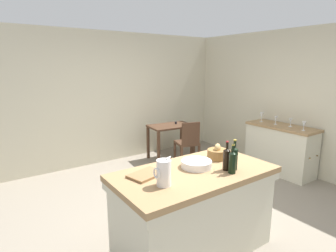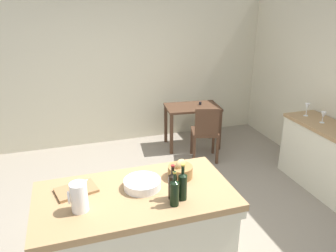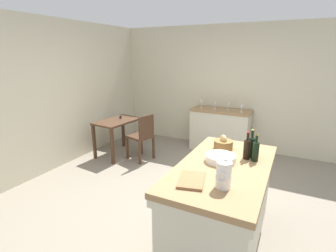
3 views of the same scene
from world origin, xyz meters
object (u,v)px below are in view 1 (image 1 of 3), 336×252
at_px(island_table, 194,208).
at_px(wine_bottle_dark, 234,158).
at_px(side_cabinet, 280,149).
at_px(wooden_chair, 188,142).
at_px(wine_glass_far_left, 304,124).
at_px(bread_basket, 217,153).
at_px(wine_bottle_amber, 227,158).
at_px(writing_desk, 171,131).
at_px(pitcher, 164,173).
at_px(wash_bowl, 196,164).
at_px(cutting_board, 146,175).
at_px(wine_bottle_green, 232,162).
at_px(wine_glass_right, 262,115).
at_px(wine_glass_middle, 276,119).
at_px(wine_glass_left, 291,121).

height_order(island_table, wine_bottle_dark, wine_bottle_dark).
height_order(side_cabinet, wooden_chair, wooden_chair).
relative_size(island_table, wine_glass_far_left, 10.87).
height_order(bread_basket, wine_bottle_amber, wine_bottle_amber).
distance_m(writing_desk, pitcher, 3.36).
bearing_deg(wine_glass_far_left, island_table, -172.30).
relative_size(writing_desk, wooden_chair, 1.05).
distance_m(wash_bowl, cutting_board, 0.56).
height_order(side_cabinet, wine_bottle_dark, wine_bottle_dark).
distance_m(wooden_chair, wine_bottle_green, 2.62).
relative_size(island_table, wine_bottle_dark, 5.22).
bearing_deg(island_table, wine_glass_far_left, 7.70).
height_order(writing_desk, wooden_chair, wooden_chair).
bearing_deg(wine_bottle_green, island_table, 134.74).
relative_size(wooden_chair, wine_bottle_dark, 2.86).
xyz_separation_m(wooden_chair, bread_basket, (-1.07, -1.84, 0.47)).
xyz_separation_m(island_table, wine_glass_far_left, (2.68, 0.36, 0.50)).
bearing_deg(wine_bottle_dark, wine_bottle_green, -146.89).
bearing_deg(wine_glass_right, island_table, -155.83).
bearing_deg(cutting_board, side_cabinet, 10.90).
bearing_deg(wash_bowl, pitcher, -162.10).
relative_size(side_cabinet, pitcher, 4.46).
bearing_deg(island_table, wine_glass_middle, 18.68).
bearing_deg(wine_glass_left, writing_desk, 122.99).
relative_size(wine_bottle_dark, wine_glass_right, 1.74).
xyz_separation_m(bread_basket, wine_bottle_dark, (-0.10, -0.34, 0.06)).
relative_size(wooden_chair, wine_glass_left, 6.05).
bearing_deg(side_cabinet, wash_bowl, -164.72).
height_order(writing_desk, wine_glass_right, wine_glass_right).
relative_size(island_table, wooden_chair, 1.83).
xyz_separation_m(writing_desk, pitcher, (-1.99, -2.67, 0.42)).
height_order(island_table, side_cabinet, island_table).
height_order(wooden_chair, wine_bottle_green, wine_bottle_green).
relative_size(pitcher, wine_bottle_dark, 0.88).
height_order(bread_basket, wine_bottle_dark, wine_bottle_dark).
distance_m(side_cabinet, pitcher, 3.37).
relative_size(wash_bowl, bread_basket, 1.43).
bearing_deg(wine_glass_right, wine_glass_middle, -85.94).
height_order(island_table, wine_glass_left, wine_glass_left).
bearing_deg(bread_basket, wine_bottle_green, -115.59).
height_order(wine_glass_far_left, wine_glass_left, wine_glass_far_left).
bearing_deg(island_table, bread_basket, 16.35).
xyz_separation_m(bread_basket, cutting_board, (-0.92, 0.04, -0.05)).
distance_m(writing_desk, wash_bowl, 2.91).
relative_size(writing_desk, wash_bowl, 2.97).
bearing_deg(wine_glass_right, pitcher, -157.25).
distance_m(bread_basket, wine_bottle_dark, 0.36).
bearing_deg(pitcher, bread_basket, 15.02).
xyz_separation_m(wooden_chair, wine_glass_far_left, (1.16, -1.61, 0.50)).
bearing_deg(side_cabinet, wine_glass_left, -75.19).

